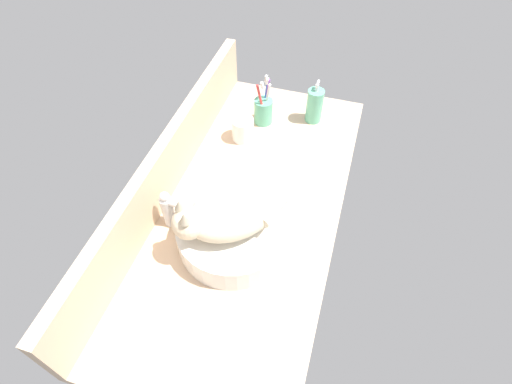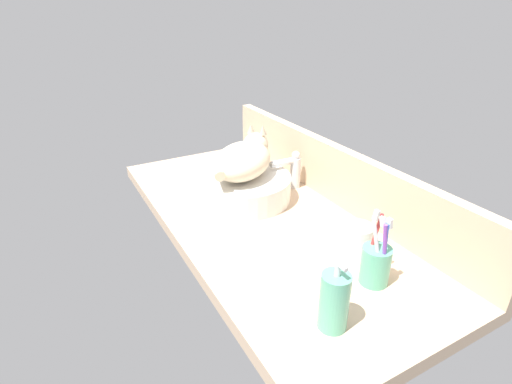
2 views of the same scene
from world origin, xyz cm
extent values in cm
cube|color=tan|center=(0.00, 0.00, -2.00)|extent=(123.65, 56.47, 4.00)
cube|color=#CCAD8C|center=(0.00, 26.44, 9.38)|extent=(123.65, 3.60, 18.77)
cylinder|color=silver|center=(-14.30, -0.07, 4.09)|extent=(31.99, 31.99, 8.18)
ellipsoid|color=beige|center=(-14.30, -0.07, 13.68)|extent=(29.05, 30.09, 11.00)
sphere|color=beige|center=(-21.89, 9.06, 15.18)|extent=(8.80, 8.80, 8.80)
cone|color=tan|center=(-24.22, 8.43, 20.58)|extent=(2.80, 2.80, 3.20)
cone|color=tan|center=(-20.84, 11.24, 20.58)|extent=(2.80, 2.80, 3.20)
cylinder|color=beige|center=(-10.45, -10.68, 14.18)|extent=(11.46, 6.09, 3.20)
cylinder|color=silver|center=(-13.53, 20.43, 5.50)|extent=(3.60, 3.60, 11.00)
cylinder|color=silver|center=(-13.72, 15.43, 10.40)|extent=(2.57, 10.08, 2.20)
sphere|color=silver|center=(-13.53, 20.43, 12.20)|extent=(2.80, 2.80, 2.80)
cylinder|color=#60B793|center=(46.48, -10.88, 6.49)|extent=(6.07, 6.07, 12.97)
cylinder|color=silver|center=(46.48, -10.88, 14.37)|extent=(1.20, 1.20, 2.80)
cylinder|color=silver|center=(47.68, -10.88, 15.77)|extent=(2.20, 1.00, 1.00)
cylinder|color=#5BB28E|center=(39.98, 6.90, 4.78)|extent=(6.90, 6.90, 9.57)
cylinder|color=blue|center=(42.12, 6.77, 8.90)|extent=(0.98, 2.30, 17.02)
cube|color=white|center=(42.12, 6.77, 17.40)|extent=(1.21, 1.00, 2.46)
cylinder|color=#D13838|center=(37.99, 6.92, 8.90)|extent=(0.94, 4.58, 16.79)
cube|color=white|center=(37.99, 6.92, 17.40)|extent=(1.21, 1.30, 2.52)
cylinder|color=white|center=(40.92, 5.98, 8.90)|extent=(3.49, 3.54, 16.87)
cube|color=white|center=(40.92, 5.98, 17.40)|extent=(1.57, 1.16, 2.65)
cylinder|color=purple|center=(42.17, 6.74, 8.90)|extent=(1.06, 3.11, 16.98)
cube|color=white|center=(42.17, 6.74, 17.40)|extent=(1.22, 1.11, 2.50)
cylinder|color=white|center=(28.88, 11.30, 4.20)|extent=(7.91, 7.91, 8.40)
cylinder|color=silver|center=(28.88, 11.30, 1.94)|extent=(6.96, 6.96, 3.87)
camera|label=1|loc=(-74.19, -24.96, 98.24)|focal=28.00mm
camera|label=2|loc=(93.21, -54.89, 61.58)|focal=28.00mm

